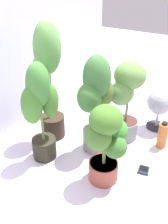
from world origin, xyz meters
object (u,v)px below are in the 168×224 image
object	(u,v)px
potted_plant_center	(96,99)
nutrient_bottle	(163,135)
potted_plant_front_left	(107,140)
potted_plant_back_left	(40,108)
potted_plant_back_center	(48,76)
potted_plant_front_right	(127,96)
hygrometer_box	(144,170)
floor_fan	(160,103)

from	to	relation	value
potted_plant_center	nutrient_bottle	bearing A→B (deg)	-58.01
potted_plant_front_left	potted_plant_back_left	world-z (taller)	potted_plant_back_left
potted_plant_front_left	potted_plant_back_left	bearing A→B (deg)	92.54
potted_plant_center	potted_plant_back_center	bearing A→B (deg)	95.23
potted_plant_front_right	hygrometer_box	bearing A→B (deg)	-136.17
potted_plant_front_left	nutrient_bottle	xyz separation A→B (m)	(0.58, -0.26, -0.24)
potted_plant_back_left	nutrient_bottle	world-z (taller)	potted_plant_back_left
hygrometer_box	potted_plant_back_left	bearing A→B (deg)	8.64
potted_plant_front_right	floor_fan	size ratio (longest dim) A/B	1.81
potted_plant_back_center	floor_fan	bearing A→B (deg)	-52.35
potted_plant_front_right	potted_plant_back_left	bearing A→B (deg)	140.51
potted_plant_front_left	hygrometer_box	xyz separation A→B (m)	(0.21, -0.23, -0.34)
potted_plant_front_left	nutrient_bottle	distance (m)	0.68
potted_plant_front_right	potted_plant_front_left	size ratio (longest dim) A/B	1.17
potted_plant_front_left	potted_plant_back_left	xyz separation A→B (m)	(-0.02, 0.53, 0.11)
potted_plant_center	hygrometer_box	distance (m)	0.66
floor_fan	nutrient_bottle	bearing A→B (deg)	-93.19
potted_plant_back_left	potted_plant_back_center	xyz separation A→B (m)	(0.26, 0.11, 0.13)
nutrient_bottle	potted_plant_front_left	bearing A→B (deg)	156.04
potted_plant_center	hygrometer_box	world-z (taller)	potted_plant_center
potted_plant_center	floor_fan	size ratio (longest dim) A/B	2.08
potted_plant_back_center	floor_fan	size ratio (longest dim) A/B	2.59
potted_plant_front_right	potted_plant_back_center	size ratio (longest dim) A/B	0.70
potted_plant_back_center	nutrient_bottle	size ratio (longest dim) A/B	4.16
hygrometer_box	potted_plant_center	bearing A→B (deg)	-16.45
potted_plant_center	potted_plant_front_right	xyz separation A→B (m)	(0.25, -0.15, -0.05)
potted_plant_back_center	hygrometer_box	distance (m)	1.05
potted_plant_back_center	potted_plant_front_left	bearing A→B (deg)	-110.06
potted_plant_center	potted_plant_front_right	size ratio (longest dim) A/B	1.15
potted_plant_center	nutrient_bottle	xyz separation A→B (m)	(0.30, -0.49, -0.36)
potted_plant_center	potted_plant_back_center	world-z (taller)	potted_plant_back_center
potted_plant_front_right	potted_plant_back_left	xyz separation A→B (m)	(-0.55, 0.46, 0.03)
floor_fan	nutrient_bottle	size ratio (longest dim) A/B	1.61
potted_plant_center	potted_plant_front_right	bearing A→B (deg)	-30.71
potted_plant_back_left	potted_plant_front_left	bearing A→B (deg)	-87.46
potted_plant_center	potted_plant_front_left	size ratio (longest dim) A/B	1.34
hygrometer_box	potted_plant_front_right	bearing A→B (deg)	-54.53
hygrometer_box	nutrient_bottle	size ratio (longest dim) A/B	0.37
potted_plant_back_left	hygrometer_box	world-z (taller)	potted_plant_back_left
potted_plant_back_left	floor_fan	world-z (taller)	potted_plant_back_left
potted_plant_front_right	potted_plant_front_left	distance (m)	0.54
potted_plant_back_left	potted_plant_back_center	size ratio (longest dim) A/B	0.79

